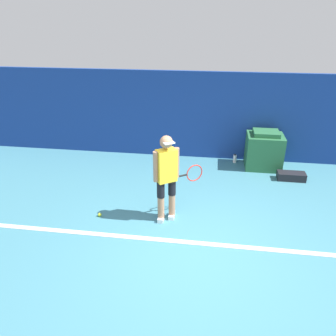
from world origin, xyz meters
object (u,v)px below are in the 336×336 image
Objects in this scene: tennis_ball at (100,215)px; water_bottle at (235,159)px; covered_chair at (264,150)px; tennis_player at (167,175)px; equipment_bag at (291,176)px.

tennis_ball is 0.30× the size of water_bottle.
tennis_player is at bearing -127.66° from covered_chair.
covered_chair is 0.92m from equipment_bag.
equipment_bag is at bearing -47.13° from covered_chair.
water_bottle is (-0.66, 0.18, -0.34)m from covered_chair.
water_bottle reaches higher than tennis_ball.
covered_chair is (3.27, 2.71, 0.41)m from tennis_ball.
covered_chair is at bearing 132.87° from equipment_bag.
equipment_bag is (0.58, -0.62, -0.35)m from covered_chair.
tennis_ball is 0.07× the size of covered_chair.
covered_chair is (2.00, 2.60, -0.46)m from tennis_player.
equipment_bag is at bearing 28.43° from tennis_ball.
tennis_player is 2.62× the size of equipment_bag.
tennis_player reaches higher than water_bottle.
tennis_ball is at bearing -132.08° from water_bottle.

